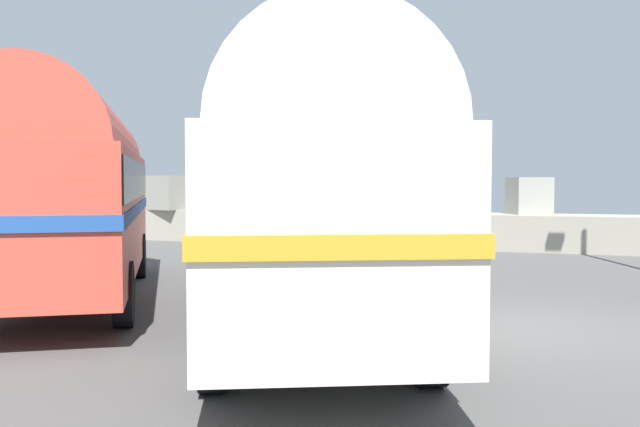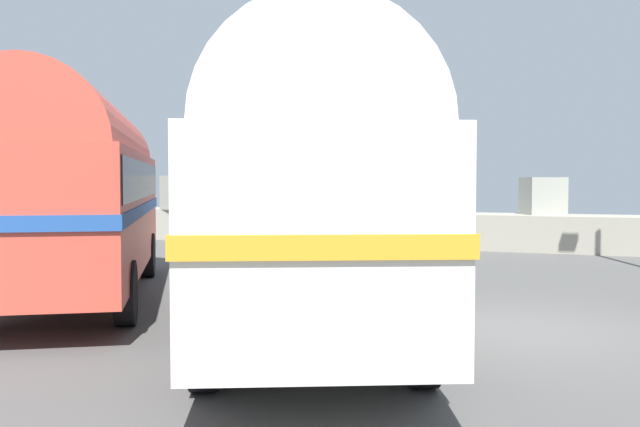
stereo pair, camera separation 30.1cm
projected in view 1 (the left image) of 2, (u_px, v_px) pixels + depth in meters
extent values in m
cube|color=#514F4E|center=(507.00, 329.00, 9.96)|extent=(32.00, 26.00, 0.02)
cube|color=#9B9787|center=(534.00, 233.00, 21.08)|extent=(31.36, 1.80, 1.10)
cube|color=gray|center=(168.00, 193.00, 24.52)|extent=(1.46, 1.37, 1.20)
cube|color=#AC888B|center=(269.00, 200.00, 23.62)|extent=(0.93, 0.93, 0.74)
sphere|color=gray|center=(391.00, 200.00, 22.57)|extent=(0.77, 0.77, 0.77)
cube|color=#9FA194|center=(529.00, 196.00, 21.29)|extent=(1.47, 1.43, 1.13)
cylinder|color=black|center=(233.00, 274.00, 12.14)|extent=(0.65, 0.99, 0.96)
cylinder|color=black|center=(357.00, 273.00, 12.34)|extent=(0.65, 0.99, 0.96)
cylinder|color=black|center=(213.00, 344.00, 6.96)|extent=(0.65, 0.99, 0.96)
cylinder|color=black|center=(429.00, 340.00, 7.16)|extent=(0.65, 0.99, 0.96)
cube|color=silver|center=(305.00, 222.00, 9.60)|extent=(5.61, 8.65, 2.10)
cylinder|color=silver|center=(305.00, 146.00, 9.55)|extent=(5.29, 8.26, 2.20)
cube|color=orange|center=(305.00, 218.00, 9.60)|extent=(5.69, 8.75, 0.20)
cube|color=black|center=(305.00, 180.00, 9.57)|extent=(5.50, 8.36, 0.64)
cube|color=silver|center=(291.00, 252.00, 13.89)|extent=(2.15, 1.07, 0.28)
cylinder|color=black|center=(31.00, 258.00, 14.64)|extent=(0.74, 0.97, 0.96)
cylinder|color=black|center=(139.00, 256.00, 15.11)|extent=(0.74, 0.97, 0.96)
cylinder|color=black|center=(123.00, 294.00, 10.02)|extent=(0.74, 0.97, 0.96)
cube|color=#D34B3A|center=(68.00, 213.00, 12.28)|extent=(6.40, 8.43, 2.10)
cylinder|color=#D34B3A|center=(66.00, 153.00, 12.23)|extent=(6.06, 8.04, 2.20)
cube|color=#24509C|center=(67.00, 210.00, 12.28)|extent=(6.49, 8.53, 0.20)
cube|color=black|center=(67.00, 180.00, 12.25)|extent=(6.26, 8.16, 0.64)
cube|color=silver|center=(94.00, 241.00, 16.49)|extent=(2.03, 1.32, 0.28)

